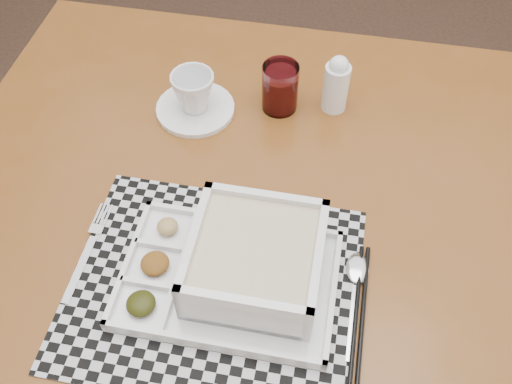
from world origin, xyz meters
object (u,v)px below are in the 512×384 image
juice_glass (280,89)px  creamer_bottle (336,84)px  dining_table (234,244)px  cup (193,92)px  serving_tray (247,265)px

juice_glass → creamer_bottle: size_ratio=0.81×
dining_table → creamer_bottle: size_ratio=9.24×
cup → juice_glass: juice_glass is taller
serving_tray → creamer_bottle: creamer_bottle is taller
cup → dining_table: bearing=-88.9°
dining_table → cup: cup is taller
cup → juice_glass: size_ratio=0.85×
creamer_bottle → juice_glass: bearing=-172.0°
serving_tray → creamer_bottle: bearing=75.0°
dining_table → cup: size_ratio=13.45×
dining_table → juice_glass: 0.30m
dining_table → cup: (-0.11, 0.24, 0.13)m
serving_tray → dining_table: bearing=110.6°
dining_table → serving_tray: bearing=-69.4°
dining_table → creamer_bottle: creamer_bottle is taller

